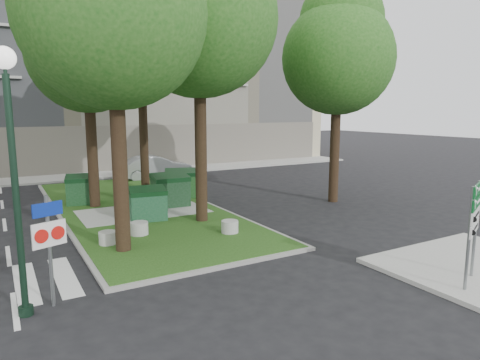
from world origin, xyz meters
TOP-DOWN VIEW (x-y plane):
  - ground at (0.00, 0.00)m, footprint 120.00×120.00m
  - median_island at (0.50, 8.00)m, footprint 6.00×16.00m
  - median_kerb at (0.50, 8.00)m, footprint 6.30×16.30m
  - sidewalk_corner at (6.50, -3.50)m, footprint 5.00×4.00m
  - building_sidewalk at (0.00, 18.50)m, footprint 42.00×3.00m
  - zebra_crossing at (-3.75, 1.50)m, footprint 5.00×3.00m
  - apartment_building at (0.00, 26.00)m, footprint 41.00×12.00m
  - tree_median_near_right at (2.09, 4.56)m, footprint 5.60×5.60m
  - tree_median_mid at (-0.91, 9.06)m, footprint 4.80×4.80m
  - tree_median_far at (2.29, 12.06)m, footprint 5.80×5.80m
  - tree_street_right at (9.09, 5.06)m, footprint 5.00×5.00m
  - dumpster_a at (-1.34, 9.79)m, footprint 1.59×1.28m
  - dumpster_b at (0.26, 5.59)m, footprint 1.48×1.13m
  - dumpster_c at (1.86, 7.40)m, footprint 1.59×1.15m
  - dumpster_d at (3.00, 9.01)m, footprint 1.71×1.43m
  - bollard_left at (-1.77, 3.32)m, footprint 0.55×0.55m
  - bollard_right at (2.13, 2.52)m, footprint 0.58×0.58m
  - bollard_mid at (-0.62, 3.83)m, footprint 0.60×0.60m
  - litter_bin at (3.20, 10.71)m, footprint 0.46×0.46m
  - street_lamp at (-4.31, -0.36)m, footprint 0.43×0.43m
  - traffic_sign_pole at (-3.75, -0.18)m, footprint 0.71×0.29m
  - directional_sign at (5.08, -4.11)m, footprint 1.12×0.53m
  - car_silver at (3.96, 15.50)m, footprint 4.55×1.73m

SIDE VIEW (x-z plane):
  - ground at x=0.00m, z-range 0.00..0.00m
  - zebra_crossing at x=-3.75m, z-range 0.00..0.01m
  - median_kerb at x=0.50m, z-range 0.00..0.10m
  - median_island at x=0.50m, z-range 0.00..0.12m
  - sidewalk_corner at x=6.50m, z-range 0.00..0.12m
  - building_sidewalk at x=0.00m, z-range 0.00..0.12m
  - bollard_left at x=-1.77m, z-range 0.12..0.51m
  - bollard_right at x=2.13m, z-range 0.12..0.53m
  - bollard_mid at x=-0.62m, z-range 0.12..0.55m
  - litter_bin at x=3.20m, z-range 0.12..0.92m
  - dumpster_b at x=0.26m, z-range 0.09..1.36m
  - car_silver at x=3.96m, z-range 0.00..1.48m
  - dumpster_a at x=-1.34m, z-range 0.09..1.40m
  - dumpster_d at x=3.00m, z-range 0.09..1.45m
  - dumpster_c at x=1.86m, z-range 0.09..1.52m
  - traffic_sign_pole at x=-3.75m, z-range 0.35..2.82m
  - directional_sign at x=5.08m, z-range 0.52..2.95m
  - street_lamp at x=-4.31m, z-range 0.70..6.14m
  - tree_median_mid at x=-0.91m, z-range 1.98..11.97m
  - tree_street_right at x=9.09m, z-range 1.95..12.02m
  - tree_median_near_right at x=2.09m, z-range 2.26..13.72m
  - apartment_building at x=0.00m, z-range 0.00..16.00m
  - tree_median_far at x=2.29m, z-range 2.36..14.28m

